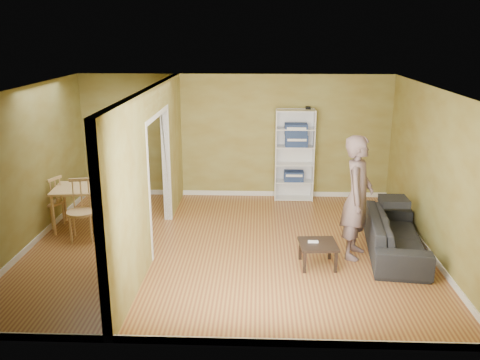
% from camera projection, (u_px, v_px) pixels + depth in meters
% --- Properties ---
extents(room_shell, '(6.50, 6.50, 6.50)m').
position_uv_depth(room_shell, '(227.00, 171.00, 8.05)').
color(room_shell, '#A57A3B').
rests_on(room_shell, ground).
extents(partition, '(0.22, 5.50, 2.60)m').
position_uv_depth(partition, '(152.00, 171.00, 8.10)').
color(partition, '#9A9C53').
rests_on(partition, ground).
extents(wall_speaker, '(0.10, 0.10, 0.10)m').
position_uv_depth(wall_speaker, '(308.00, 109.00, 10.40)').
color(wall_speaker, black).
rests_on(wall_speaker, room_shell).
extents(sofa, '(2.21, 1.15, 0.81)m').
position_uv_depth(sofa, '(396.00, 229.00, 8.09)').
color(sofa, '#2B2B2C').
rests_on(sofa, ground).
extents(person, '(1.00, 0.89, 2.28)m').
position_uv_depth(person, '(358.00, 187.00, 7.79)').
color(person, slate).
rests_on(person, ground).
extents(bookshelf, '(0.80, 0.35, 1.91)m').
position_uv_depth(bookshelf, '(294.00, 155.00, 10.60)').
color(bookshelf, white).
rests_on(bookshelf, ground).
extents(paper_box_navy_a, '(0.41, 0.26, 0.21)m').
position_uv_depth(paper_box_navy_a, '(294.00, 176.00, 10.68)').
color(paper_box_navy_a, navy).
rests_on(paper_box_navy_a, bookshelf).
extents(paper_box_navy_b, '(0.46, 0.30, 0.23)m').
position_uv_depth(paper_box_navy_b, '(296.00, 140.00, 10.46)').
color(paper_box_navy_b, navy).
rests_on(paper_box_navy_b, bookshelf).
extents(paper_box_navy_c, '(0.46, 0.30, 0.23)m').
position_uv_depth(paper_box_navy_c, '(296.00, 129.00, 10.40)').
color(paper_box_navy_c, navy).
rests_on(paper_box_navy_c, bookshelf).
extents(coffee_table, '(0.55, 0.55, 0.37)m').
position_uv_depth(coffee_table, '(318.00, 247.00, 7.66)').
color(coffee_table, '#34251D').
rests_on(coffee_table, ground).
extents(game_controller, '(0.16, 0.04, 0.03)m').
position_uv_depth(game_controller, '(313.00, 242.00, 7.66)').
color(game_controller, white).
rests_on(game_controller, coffee_table).
extents(dining_table, '(1.22, 0.81, 0.76)m').
position_uv_depth(dining_table, '(89.00, 191.00, 9.08)').
color(dining_table, '#E8CC81').
rests_on(dining_table, ground).
extents(chair_left, '(0.56, 0.56, 0.94)m').
position_uv_depth(chair_left, '(50.00, 201.00, 9.21)').
color(chair_left, tan).
rests_on(chair_left, ground).
extents(chair_near, '(0.56, 0.56, 1.04)m').
position_uv_depth(chair_near, '(81.00, 211.00, 8.58)').
color(chair_near, tan).
rests_on(chair_near, ground).
extents(chair_far, '(0.51, 0.51, 0.88)m').
position_uv_depth(chair_far, '(103.00, 195.00, 9.66)').
color(chair_far, tan).
rests_on(chair_far, ground).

